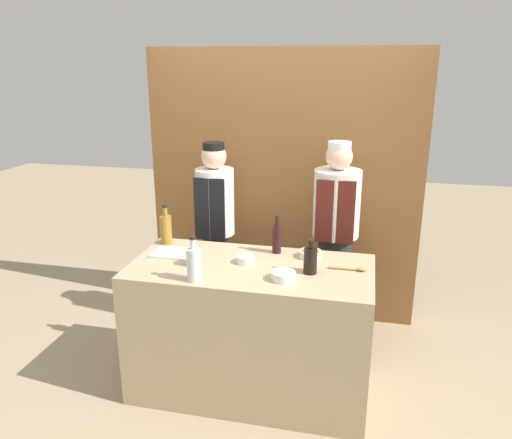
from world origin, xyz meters
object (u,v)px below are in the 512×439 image
object	(u,v)px
sauce_bowl_white	(246,259)
bottle_wine	(277,238)
sauce_bowl_orange	(310,254)
bottle_clear	(194,263)
chef_left	(216,229)
wooden_spoon	(352,269)
cutting_board	(174,253)
bottle_vinegar	(166,229)
cup_steel	(192,258)
chef_right	(335,237)
sauce_bowl_green	(283,275)
bottle_soy	(310,260)

from	to	relation	value
sauce_bowl_white	bottle_wine	world-z (taller)	bottle_wine
sauce_bowl_orange	bottle_clear	bearing A→B (deg)	-140.54
chef_left	sauce_bowl_white	bearing A→B (deg)	-59.72
wooden_spoon	chef_left	xyz separation A→B (m)	(-1.18, 0.76, -0.06)
cutting_board	bottle_vinegar	bearing A→B (deg)	124.05
sauce_bowl_orange	cup_steel	distance (m)	0.83
sauce_bowl_orange	wooden_spoon	world-z (taller)	sauce_bowl_orange
bottle_wine	cutting_board	bearing A→B (deg)	-164.07
bottle_wine	chef_right	bearing A→B (deg)	55.31
sauce_bowl_white	cup_steel	size ratio (longest dim) A/B	1.20
bottle_clear	sauce_bowl_green	bearing A→B (deg)	13.69
bottle_wine	bottle_clear	bearing A→B (deg)	-125.66
sauce_bowl_orange	chef_right	bearing A→B (deg)	77.22
bottle_soy	bottle_vinegar	size ratio (longest dim) A/B	0.77
bottle_wine	chef_left	size ratio (longest dim) A/B	0.17
sauce_bowl_orange	bottle_soy	distance (m)	0.28
bottle_clear	chef_left	xyz separation A→B (m)	(-0.21, 1.14, -0.17)
bottle_vinegar	cutting_board	bearing A→B (deg)	-55.95
sauce_bowl_green	bottle_clear	bearing A→B (deg)	-166.31
chef_left	bottle_soy	bearing A→B (deg)	-43.29
sauce_bowl_green	bottle_vinegar	size ratio (longest dim) A/B	0.51
sauce_bowl_green	bottle_soy	xyz separation A→B (m)	(0.15, 0.15, 0.06)
bottle_wine	wooden_spoon	distance (m)	0.59
bottle_wine	bottle_vinegar	xyz separation A→B (m)	(-0.85, 0.00, 0.01)
sauce_bowl_green	cup_steel	distance (m)	0.65
sauce_bowl_green	chef_right	xyz separation A→B (m)	(0.26, 1.00, -0.08)
bottle_vinegar	chef_right	distance (m)	1.36
bottle_vinegar	wooden_spoon	xyz separation A→B (m)	(1.40, -0.21, -0.11)
bottle_wine	bottle_vinegar	distance (m)	0.85
sauce_bowl_green	chef_left	size ratio (longest dim) A/B	0.09
bottle_vinegar	chef_left	world-z (taller)	chef_left
bottle_wine	chef_right	size ratio (longest dim) A/B	0.17
bottle_soy	bottle_vinegar	bearing A→B (deg)	164.71
sauce_bowl_white	wooden_spoon	world-z (taller)	sauce_bowl_white
bottle_clear	chef_left	world-z (taller)	chef_left
chef_right	cup_steel	bearing A→B (deg)	-134.81
bottle_clear	cup_steel	distance (m)	0.26
bottle_soy	bottle_clear	xyz separation A→B (m)	(-0.70, -0.28, 0.02)
sauce_bowl_white	chef_left	distance (m)	0.92
bottle_soy	chef_left	size ratio (longest dim) A/B	0.14
sauce_bowl_white	chef_left	bearing A→B (deg)	120.28
cutting_board	chef_left	bearing A→B (deg)	84.06
bottle_clear	bottle_vinegar	xyz separation A→B (m)	(-0.43, 0.59, 0.00)
sauce_bowl_white	chef_right	size ratio (longest dim) A/B	0.07
bottle_clear	cup_steel	bearing A→B (deg)	113.37
sauce_bowl_green	wooden_spoon	distance (m)	0.49
bottle_soy	cutting_board	bearing A→B (deg)	173.95
sauce_bowl_orange	bottle_wine	size ratio (longest dim) A/B	0.56
cutting_board	bottle_vinegar	size ratio (longest dim) A/B	0.97
sauce_bowl_green	bottle_vinegar	bearing A→B (deg)	155.05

